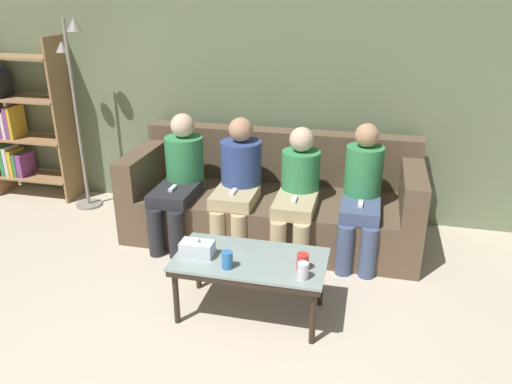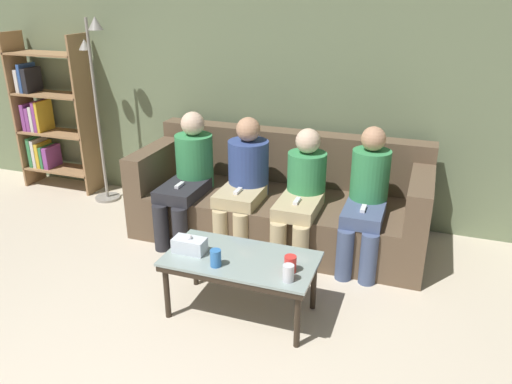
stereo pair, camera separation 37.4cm
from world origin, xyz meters
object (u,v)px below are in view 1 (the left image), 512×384
object	(u,v)px
cup_far_center	(303,271)
seated_person_right_end	(362,191)
couch	(273,201)
coffee_table	(250,264)
tissue_box	(197,248)
cup_near_right	(227,260)
seated_person_mid_left	(238,179)
standing_lamp	(76,96)
bookshelf	(20,124)
seated_person_mid_right	(298,189)
seated_person_left_end	(180,175)
cup_near_left	(303,262)

from	to	relation	value
cup_far_center	seated_person_right_end	size ratio (longest dim) A/B	0.10
couch	seated_person_right_end	xyz separation A→B (m)	(0.77, -0.23, 0.26)
coffee_table	tissue_box	bearing A→B (deg)	-172.96
cup_near_right	seated_person_mid_left	size ratio (longest dim) A/B	0.10
cup_near_right	standing_lamp	distance (m)	2.56
bookshelf	seated_person_right_end	bearing A→B (deg)	-8.77
bookshelf	seated_person_right_end	size ratio (longest dim) A/B	1.51
cup_far_center	standing_lamp	bearing A→B (deg)	147.22
couch	bookshelf	world-z (taller)	bookshelf
bookshelf	seated_person_mid_left	distance (m)	2.55
bookshelf	standing_lamp	world-z (taller)	standing_lamp
seated_person_mid_left	seated_person_mid_right	distance (m)	0.52
cup_far_center	tissue_box	world-z (taller)	tissue_box
cup_near_right	tissue_box	xyz separation A→B (m)	(-0.24, 0.11, -0.01)
cup_far_center	tissue_box	size ratio (longest dim) A/B	0.49
seated_person_left_end	seated_person_mid_left	bearing A→B (deg)	2.82
seated_person_right_end	coffee_table	bearing A→B (deg)	-124.06
couch	tissue_box	bearing A→B (deg)	-101.28
cup_near_left	standing_lamp	bearing A→B (deg)	148.86
couch	coffee_table	bearing A→B (deg)	-85.33
seated_person_mid_left	seated_person_right_end	distance (m)	1.03
coffee_table	bookshelf	world-z (taller)	bookshelf
seated_person_mid_left	seated_person_right_end	size ratio (longest dim) A/B	0.99
bookshelf	seated_person_left_end	world-z (taller)	bookshelf
seated_person_mid_right	seated_person_right_end	world-z (taller)	seated_person_right_end
cup_near_left	seated_person_mid_right	distance (m)	1.06
standing_lamp	tissue_box	bearing A→B (deg)	-40.30
standing_lamp	seated_person_left_end	size ratio (longest dim) A/B	1.68
couch	seated_person_mid_left	distance (m)	0.43
cup_far_center	bookshelf	xyz separation A→B (m)	(-3.21, 1.70, 0.29)
seated_person_left_end	seated_person_mid_right	size ratio (longest dim) A/B	1.05
standing_lamp	cup_near_right	bearing A→B (deg)	-38.62
couch	cup_near_right	size ratio (longest dim) A/B	22.01
couch	seated_person_mid_left	bearing A→B (deg)	-140.36
bookshelf	seated_person_mid_right	size ratio (longest dim) A/B	1.60
cup_near_left	cup_near_right	xyz separation A→B (m)	(-0.47, -0.09, 0.00)
couch	seated_person_left_end	distance (m)	0.85
cup_near_right	seated_person_left_end	xyz separation A→B (m)	(-0.76, 1.14, 0.09)
cup_near_left	standing_lamp	world-z (taller)	standing_lamp
standing_lamp	seated_person_left_end	bearing A→B (deg)	-19.18
seated_person_right_end	bookshelf	bearing A→B (deg)	171.23
coffee_table	bookshelf	xyz separation A→B (m)	(-2.84, 1.54, 0.39)
seated_person_mid_left	seated_person_right_end	world-z (taller)	seated_person_right_end
coffee_table	cup_near_left	distance (m)	0.37
coffee_table	standing_lamp	distance (m)	2.59
standing_lamp	seated_person_mid_left	distance (m)	1.82
tissue_box	seated_person_right_end	bearing A→B (deg)	45.36
cup_near_left	seated_person_mid_left	size ratio (longest dim) A/B	0.10
coffee_table	cup_near_left	size ratio (longest dim) A/B	9.28
seated_person_mid_right	bookshelf	bearing A→B (deg)	169.43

